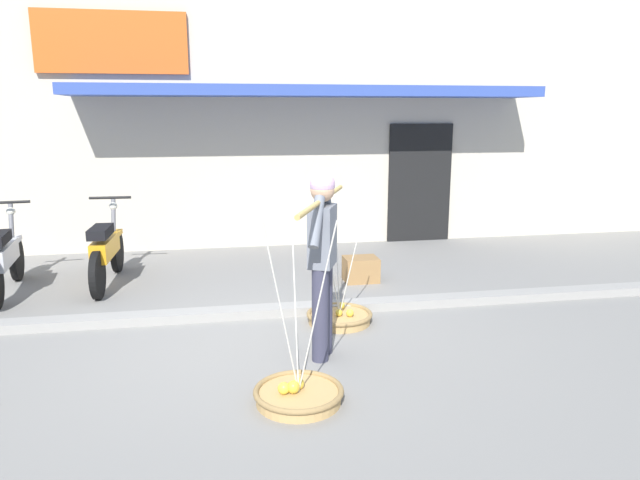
{
  "coord_description": "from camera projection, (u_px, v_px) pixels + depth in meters",
  "views": [
    {
      "loc": [
        -0.48,
        -5.42,
        2.2
      ],
      "look_at": [
        0.62,
        0.6,
        0.85
      ],
      "focal_mm": 32.82,
      "sensor_mm": 36.0,
      "label": 1
    }
  ],
  "objects": [
    {
      "name": "motorcycle_nearest_shop",
      "position": [
        4.0,
        258.0,
        7.1
      ],
      "size": [
        0.54,
        1.82,
        1.09
      ],
      "color": "black",
      "rests_on": "ground"
    },
    {
      "name": "ground_plane",
      "position": [
        269.0,
        339.0,
        5.76
      ],
      "size": [
        90.0,
        90.0,
        0.0
      ],
      "primitive_type": "plane",
      "color": "gray"
    },
    {
      "name": "storefront_building",
      "position": [
        287.0,
        116.0,
        11.82
      ],
      "size": [
        13.0,
        6.0,
        4.2
      ],
      "color": "beige",
      "rests_on": "ground"
    },
    {
      "name": "fruit_basket_left_side",
      "position": [
        339.0,
        316.0,
        6.21
      ],
      "size": [
        0.7,
        0.7,
        1.45
      ],
      "color": "tan",
      "rests_on": "ground"
    },
    {
      "name": "sidewalk_curb",
      "position": [
        263.0,
        311.0,
        6.42
      ],
      "size": [
        20.0,
        0.24,
        0.1
      ],
      "primitive_type": "cube",
      "color": "gray",
      "rests_on": "ground"
    },
    {
      "name": "wooden_crate",
      "position": [
        361.0,
        269.0,
        7.72
      ],
      "size": [
        0.44,
        0.36,
        0.32
      ],
      "primitive_type": "cube",
      "color": "olive",
      "rests_on": "ground"
    },
    {
      "name": "motorcycle_second_in_row",
      "position": [
        106.0,
        251.0,
        7.49
      ],
      "size": [
        0.54,
        1.82,
        1.09
      ],
      "color": "black",
      "rests_on": "ground"
    },
    {
      "name": "fruit_vendor",
      "position": [
        322.0,
        253.0,
        5.16
      ],
      "size": [
        0.72,
        1.67,
        1.7
      ],
      "color": "#38384C",
      "rests_on": "ground"
    },
    {
      "name": "fruit_basket_right_side",
      "position": [
        298.0,
        394.0,
        4.5
      ],
      "size": [
        0.7,
        0.7,
        1.45
      ],
      "color": "tan",
      "rests_on": "ground"
    }
  ]
}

